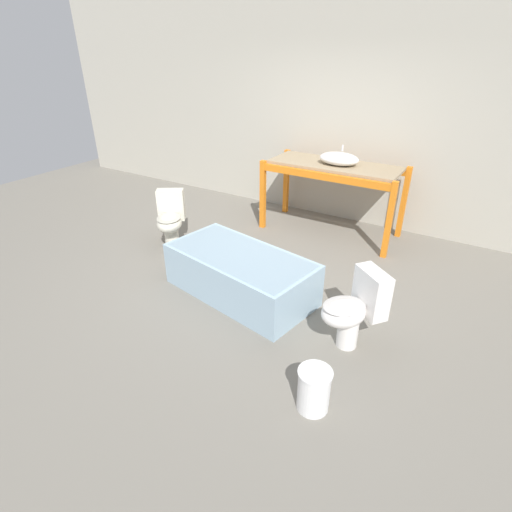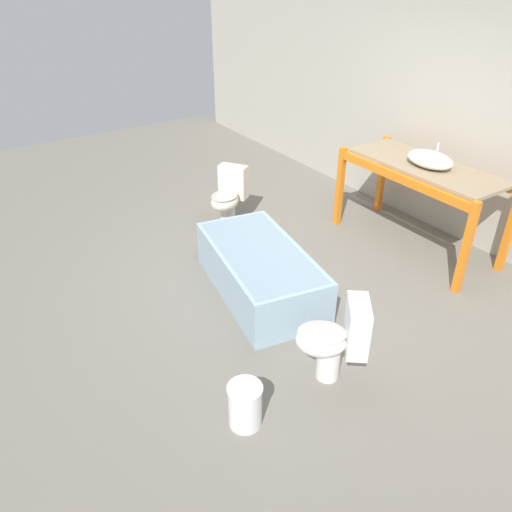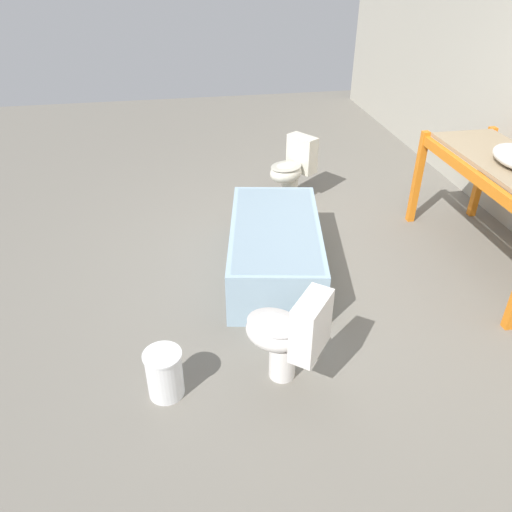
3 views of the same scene
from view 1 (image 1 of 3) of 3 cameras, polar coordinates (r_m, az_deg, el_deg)
The scene contains 8 objects.
ground_plane at distance 4.75m, azimuth 0.47°, elevation -2.51°, with size 12.00×12.00×0.00m, color slate.
warehouse_wall_rear at distance 6.13m, azimuth 11.78°, elevation 19.90°, with size 10.80×0.08×3.20m.
shelving_rack at distance 5.62m, azimuth 11.04°, elevation 11.33°, with size 1.87×0.80×1.00m.
sink_basin at distance 5.52m, azimuth 11.78°, elevation 13.45°, with size 0.53×0.35×0.24m.
bathtub_main at distance 4.26m, azimuth -2.25°, elevation -2.18°, with size 1.72×1.07×0.48m.
toilet_near at distance 5.36m, azimuth -12.14°, elevation 5.27°, with size 0.58×0.64×0.73m.
toilet_far at distance 3.59m, azimuth 13.82°, elevation -7.27°, with size 0.60×0.63×0.73m.
bucket_white at distance 3.11m, azimuth 8.27°, elevation -18.28°, with size 0.26×0.26×0.35m.
Camera 1 is at (2.09, -3.51, 2.43)m, focal length 28.00 mm.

